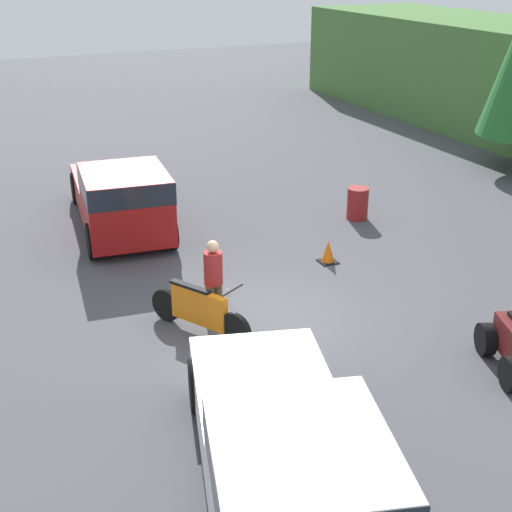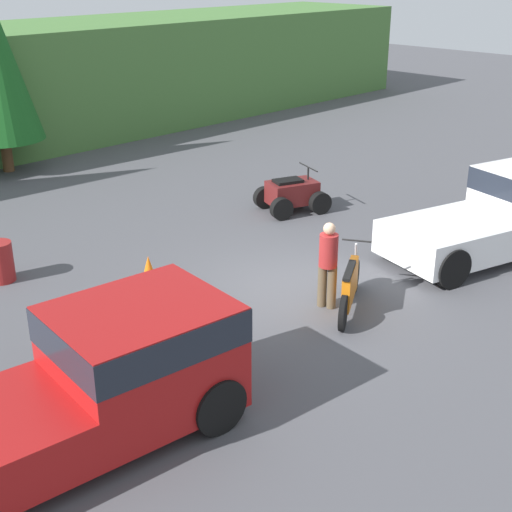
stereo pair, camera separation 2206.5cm
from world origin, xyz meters
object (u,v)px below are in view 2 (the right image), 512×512
Objects in this scene: quad_atv at (292,195)px; steel_barrel at (0,262)px; pickup_truck_red at (89,382)px; pickup_truck_second at (508,210)px; dirt_bike at (350,287)px; traffic_cone at (149,269)px; rider_person at (328,262)px.

quad_atv is 7.94m from steel_barrel.
pickup_truck_red reaches higher than steel_barrel.
pickup_truck_second is at bearing 2.49° from pickup_truck_red.
pickup_truck_second is at bearing -36.66° from steel_barrel.
dirt_bike is 2.43× the size of steel_barrel.
quad_atv is 3.85× the size of traffic_cone.
dirt_bike is (-5.09, 0.71, -0.50)m from pickup_truck_second.
pickup_truck_red is at bearing -105.76° from steel_barrel.
pickup_truck_red is 2.68× the size of quad_atv.
quad_atv is 2.40× the size of steel_barrel.
steel_barrel is (-7.81, 1.40, -0.03)m from quad_atv.
pickup_truck_second is at bearing -33.68° from traffic_cone.
traffic_cone is at bearing 85.94° from dirt_bike.
traffic_cone is (-1.68, 3.56, -0.71)m from rider_person.
pickup_truck_second is (10.98, -0.77, -0.00)m from pickup_truck_red.
steel_barrel is (1.73, 6.12, -0.55)m from pickup_truck_red.
dirt_bike is 6.01m from quad_atv.
pickup_truck_red is 1.03× the size of pickup_truck_second.
dirt_bike is 0.66m from rider_person.
dirt_bike is 1.20× the size of rider_person.
steel_barrel is at bearing 80.73° from pickup_truck_red.
rider_person reaches higher than quad_atv.
pickup_truck_red is at bearing 165.25° from rider_person.
quad_atv reaches higher than traffic_cone.
pickup_truck_second reaches higher than rider_person.
pickup_truck_red is at bearing -168.16° from pickup_truck_second.
rider_person is 3.24× the size of traffic_cone.
pickup_truck_red is 6.45× the size of steel_barrel.
pickup_truck_red is at bearing -132.99° from quad_atv.
pickup_truck_second is 10.04× the size of traffic_cone.
rider_person is 2.02× the size of steel_barrel.
steel_barrel is at bearing 159.18° from pickup_truck_second.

